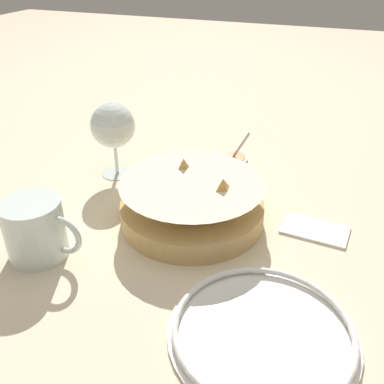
{
  "coord_description": "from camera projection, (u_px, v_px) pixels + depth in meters",
  "views": [
    {
      "loc": [
        0.18,
        -0.56,
        0.42
      ],
      "look_at": [
        -0.03,
        0.01,
        0.06
      ],
      "focal_mm": 40.0,
      "sensor_mm": 36.0,
      "label": 1
    }
  ],
  "objects": [
    {
      "name": "sauce_cup",
      "position": [
        231.0,
        163.0,
        0.88
      ],
      "size": [
        0.07,
        0.07,
        0.09
      ],
      "color": "#B7B7BC",
      "rests_on": "ground_plane"
    },
    {
      "name": "side_plate",
      "position": [
        263.0,
        331.0,
        0.52
      ],
      "size": [
        0.23,
        0.23,
        0.01
      ],
      "color": "white",
      "rests_on": "ground_plane"
    },
    {
      "name": "wine_glass",
      "position": [
        113.0,
        127.0,
        0.83
      ],
      "size": [
        0.09,
        0.09,
        0.15
      ],
      "color": "silver",
      "rests_on": "ground_plane"
    },
    {
      "name": "napkin",
      "position": [
        315.0,
        229.0,
        0.71
      ],
      "size": [
        0.11,
        0.07,
        0.01
      ],
      "color": "white",
      "rests_on": "ground_plane"
    },
    {
      "name": "ground_plane",
      "position": [
        209.0,
        228.0,
        0.72
      ],
      "size": [
        4.0,
        4.0,
        0.0
      ],
      "primitive_type": "plane",
      "color": "beige"
    },
    {
      "name": "food_basket",
      "position": [
        192.0,
        204.0,
        0.72
      ],
      "size": [
        0.24,
        0.24,
        0.09
      ],
      "color": "tan",
      "rests_on": "ground_plane"
    },
    {
      "name": "beer_mug",
      "position": [
        36.0,
        231.0,
        0.64
      ],
      "size": [
        0.13,
        0.09,
        0.09
      ],
      "color": "silver",
      "rests_on": "ground_plane"
    }
  ]
}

